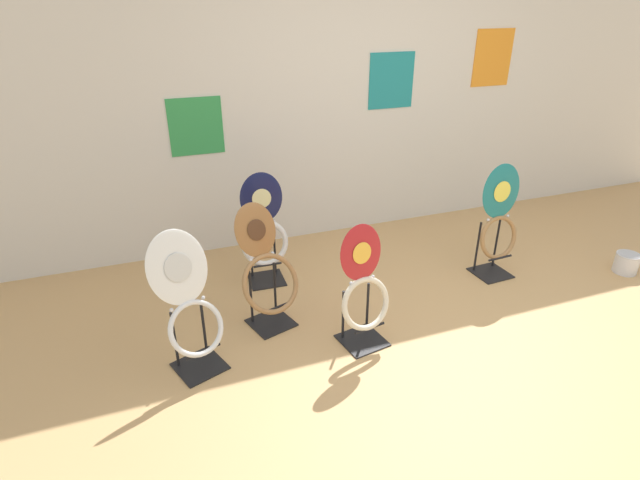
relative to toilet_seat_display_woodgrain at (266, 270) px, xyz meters
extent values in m
plane|color=tan|center=(1.23, -0.90, -0.42)|extent=(14.00, 14.00, 0.00)
cube|color=silver|center=(1.23, 1.29, 0.88)|extent=(8.00, 0.06, 2.60)
cube|color=orange|center=(2.62, 1.26, 1.14)|extent=(0.42, 0.01, 0.52)
cube|color=teal|center=(1.54, 1.26, 0.98)|extent=(0.44, 0.01, 0.49)
cube|color=#2D8E47|center=(-0.22, 1.26, 0.72)|extent=(0.43, 0.01, 0.46)
cube|color=black|center=(0.01, -0.03, -0.41)|extent=(0.35, 0.35, 0.01)
cylinder|color=black|center=(-0.11, 0.03, -0.20)|extent=(0.02, 0.02, 0.41)
cylinder|color=black|center=(0.08, 0.08, -0.20)|extent=(0.02, 0.02, 0.41)
cylinder|color=black|center=(0.03, -0.11, -0.24)|extent=(0.22, 0.08, 0.02)
torus|color=#9E7042|center=(0.02, -0.05, -0.08)|extent=(0.47, 0.36, 0.38)
ellipsoid|color=#936033|center=(-0.03, 0.11, 0.26)|extent=(0.34, 0.24, 0.36)
ellipsoid|color=#4C2D19|center=(-0.03, 0.09, 0.27)|extent=(0.15, 0.09, 0.13)
sphere|color=silver|center=(-0.09, 0.02, 0.09)|extent=(0.02, 0.02, 0.02)
sphere|color=silver|center=(0.07, 0.07, 0.09)|extent=(0.02, 0.02, 0.02)
cube|color=black|center=(0.13, 0.56, -0.41)|extent=(0.29, 0.29, 0.01)
cylinder|color=black|center=(0.04, 0.65, -0.19)|extent=(0.02, 0.02, 0.43)
cylinder|color=black|center=(0.23, 0.64, -0.19)|extent=(0.02, 0.02, 0.43)
cylinder|color=black|center=(0.13, 0.48, -0.23)|extent=(0.22, 0.03, 0.02)
torus|color=silver|center=(0.13, 0.54, -0.07)|extent=(0.38, 0.15, 0.37)
ellipsoid|color=#141942|center=(0.13, 0.59, 0.29)|extent=(0.33, 0.07, 0.40)
ellipsoid|color=beige|center=(0.13, 0.57, 0.29)|extent=(0.15, 0.02, 0.15)
sphere|color=silver|center=(0.04, 0.58, 0.09)|extent=(0.02, 0.02, 0.02)
sphere|color=silver|center=(0.22, 0.57, 0.09)|extent=(0.02, 0.02, 0.02)
cube|color=black|center=(1.92, 0.01, -0.41)|extent=(0.29, 0.29, 0.01)
cylinder|color=black|center=(1.81, 0.10, -0.19)|extent=(0.02, 0.02, 0.44)
cylinder|color=black|center=(2.01, 0.11, -0.19)|extent=(0.02, 0.02, 0.44)
cylinder|color=black|center=(1.92, -0.06, -0.23)|extent=(0.22, 0.03, 0.02)
torus|color=#9E7042|center=(1.92, -0.01, -0.07)|extent=(0.36, 0.14, 0.36)
ellipsoid|color=#197075|center=(1.91, 0.05, 0.30)|extent=(0.36, 0.07, 0.44)
ellipsoid|color=#EADB4C|center=(1.91, 0.03, 0.31)|extent=(0.16, 0.03, 0.17)
sphere|color=silver|center=(1.82, 0.03, 0.09)|extent=(0.02, 0.02, 0.02)
sphere|color=silver|center=(2.01, 0.04, 0.09)|extent=(0.02, 0.02, 0.02)
cube|color=black|center=(-0.53, -0.32, -0.41)|extent=(0.36, 0.36, 0.01)
cylinder|color=black|center=(-0.65, -0.27, -0.21)|extent=(0.02, 0.02, 0.39)
cylinder|color=black|center=(-0.47, -0.21, -0.21)|extent=(0.02, 0.02, 0.39)
cylinder|color=black|center=(-0.50, -0.40, -0.25)|extent=(0.22, 0.09, 0.02)
torus|color=silver|center=(-0.52, -0.34, -0.11)|extent=(0.39, 0.30, 0.32)
ellipsoid|color=white|center=(-0.58, -0.20, 0.24)|extent=(0.41, 0.29, 0.44)
ellipsoid|color=silver|center=(-0.57, -0.21, 0.25)|extent=(0.18, 0.12, 0.17)
sphere|color=silver|center=(-0.65, -0.31, 0.03)|extent=(0.02, 0.02, 0.02)
sphere|color=silver|center=(-0.45, -0.24, 0.03)|extent=(0.02, 0.02, 0.02)
cube|color=black|center=(0.53, -0.44, -0.41)|extent=(0.32, 0.32, 0.01)
cylinder|color=black|center=(0.42, -0.37, -0.22)|extent=(0.02, 0.02, 0.36)
cylinder|color=black|center=(0.61, -0.34, -0.22)|extent=(0.02, 0.02, 0.36)
cylinder|color=black|center=(0.54, -0.52, -0.26)|extent=(0.22, 0.05, 0.02)
torus|color=beige|center=(0.53, -0.46, -0.10)|extent=(0.38, 0.20, 0.35)
ellipsoid|color=#AD1E23|center=(0.52, -0.39, 0.23)|extent=(0.31, 0.12, 0.37)
ellipsoid|color=yellow|center=(0.52, -0.40, 0.23)|extent=(0.14, 0.05, 0.14)
sphere|color=silver|center=(0.44, -0.43, 0.05)|extent=(0.02, 0.02, 0.02)
sphere|color=silver|center=(0.61, -0.40, 0.05)|extent=(0.02, 0.02, 0.02)
cylinder|color=silver|center=(2.99, -0.35, -0.33)|extent=(0.19, 0.19, 0.17)
torus|color=silver|center=(2.99, -0.35, -0.25)|extent=(0.19, 0.19, 0.01)
cylinder|color=#B2B2B7|center=(2.99, -0.35, -0.24)|extent=(0.16, 0.16, 0.00)
camera|label=1|loc=(-0.68, -2.88, 1.68)|focal=28.00mm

